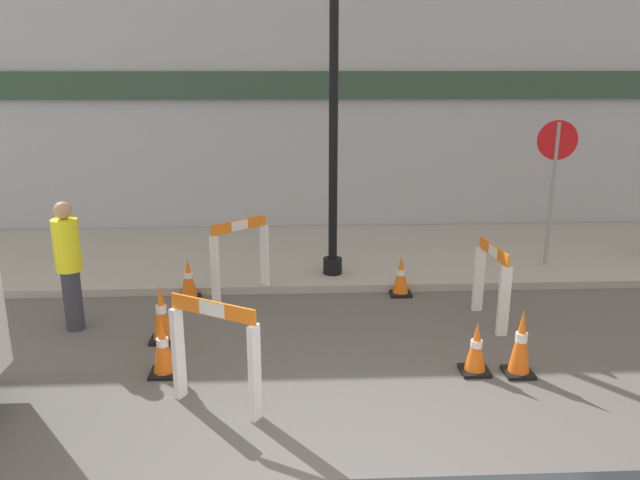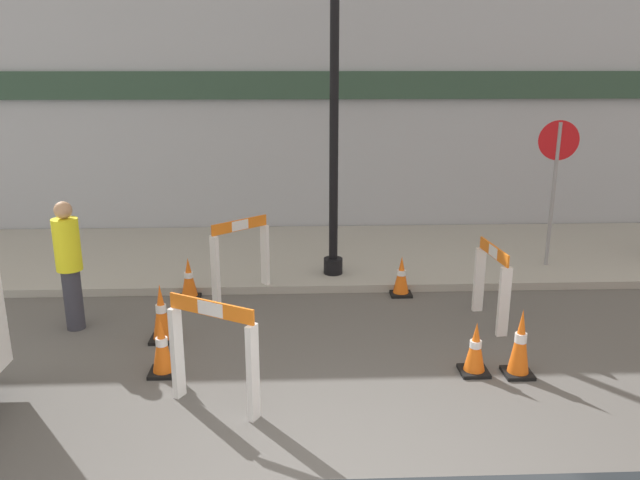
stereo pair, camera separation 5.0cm
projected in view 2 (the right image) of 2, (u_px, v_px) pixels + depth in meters
sidewalk_slab at (312, 255)px, 10.59m from camera, size 18.00×3.40×0.12m
storefront_facade at (309, 88)px, 11.56m from camera, size 18.00×0.22×5.50m
streetlamp_post at (335, 13)px, 8.46m from camera, size 0.44×0.44×5.86m
stop_sign at (556, 170)px, 9.47m from camera, size 0.60×0.11×2.26m
barricade_0 at (213, 350)px, 5.85m from camera, size 0.89×0.59×1.10m
barricade_1 at (492, 282)px, 7.82m from camera, size 0.21×0.87×1.03m
barricade_2 at (241, 256)px, 8.61m from camera, size 0.77×0.69×1.14m
traffic_cone_0 at (520, 344)px, 6.54m from camera, size 0.30×0.30×0.75m
traffic_cone_1 at (162, 347)px, 6.58m from camera, size 0.30×0.30×0.65m
traffic_cone_2 at (189, 279)px, 8.73m from camera, size 0.30×0.30×0.59m
traffic_cone_3 at (475, 349)px, 6.60m from camera, size 0.30×0.30×0.58m
traffic_cone_4 at (401, 277)px, 8.85m from camera, size 0.30×0.30×0.58m
traffic_cone_5 at (161, 314)px, 7.36m from camera, size 0.30×0.30×0.72m
person_worker at (69, 261)px, 7.56m from camera, size 0.32×0.32×1.62m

